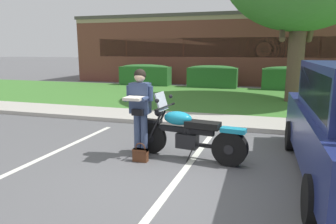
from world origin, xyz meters
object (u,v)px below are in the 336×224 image
at_px(rider_person, 140,106).
at_px(hedge_center_left, 212,76).
at_px(motorcycle, 192,135).
at_px(hedge_left, 145,75).
at_px(hedge_center_right, 289,78).
at_px(brick_building, 251,49).
at_px(handbag, 140,154).

xyz_separation_m(rider_person, hedge_center_left, (-0.37, 11.27, -0.36)).
bearing_deg(motorcycle, hedge_center_left, 97.07).
relative_size(rider_person, hedge_center_left, 0.65).
bearing_deg(hedge_left, hedge_center_right, 0.00).
distance_m(motorcycle, hedge_center_right, 11.43).
xyz_separation_m(hedge_center_left, brick_building, (1.71, 5.82, 1.44)).
bearing_deg(hedge_left, rider_person, -69.33).
height_order(motorcycle, handbag, motorcycle).
bearing_deg(hedge_center_left, motorcycle, -82.93).
height_order(motorcycle, hedge_center_right, motorcycle).
distance_m(motorcycle, brick_building, 17.05).
height_order(handbag, hedge_center_right, hedge_center_right).
height_order(hedge_left, brick_building, brick_building).
distance_m(handbag, hedge_left, 12.35).
bearing_deg(motorcycle, rider_person, -173.76).
distance_m(handbag, hedge_center_right, 12.05).
relative_size(rider_person, brick_building, 0.08).
bearing_deg(hedge_left, motorcycle, -64.76).
distance_m(handbag, hedge_center_left, 11.57).
distance_m(motorcycle, hedge_left, 12.33).
xyz_separation_m(rider_person, hedge_center_right, (3.50, 11.27, -0.36)).
bearing_deg(hedge_center_left, brick_building, 73.61).
bearing_deg(handbag, hedge_center_right, 73.63).
xyz_separation_m(motorcycle, hedge_center_right, (2.49, 11.15, 0.16)).
relative_size(motorcycle, hedge_center_right, 0.85).
xyz_separation_m(motorcycle, hedge_center_left, (-1.38, 11.15, 0.16)).
bearing_deg(handbag, brick_building, 85.95).
relative_size(hedge_center_left, hedge_center_right, 1.00).
bearing_deg(brick_building, hedge_left, -133.84).
xyz_separation_m(rider_person, hedge_left, (-4.25, 11.27, -0.36)).
relative_size(motorcycle, hedge_center_left, 0.85).
xyz_separation_m(motorcycle, brick_building, (0.33, 16.97, 1.60)).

